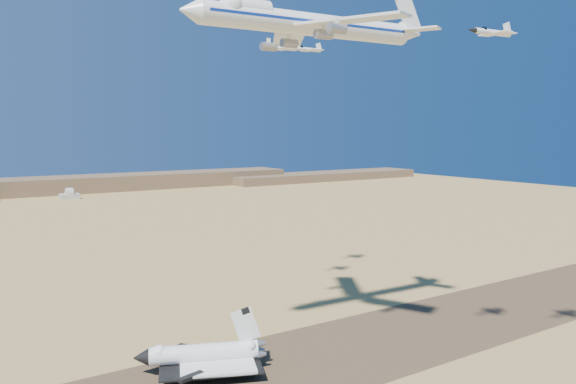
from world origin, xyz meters
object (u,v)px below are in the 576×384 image
crew_a (242,373)px  crew_c (236,367)px  shuttle (203,355)px  chase_jet_a (492,32)px  chase_jet_e (280,48)px  chase_jet_f (307,49)px  crew_b (242,373)px  carrier_747 (304,24)px

crew_a → crew_c: size_ratio=0.96×
shuttle → chase_jet_a: chase_jet_a is taller
chase_jet_e → chase_jet_a: bearing=-78.9°
crew_a → chase_jet_e: 117.51m
chase_jet_f → shuttle: bearing=-144.5°
crew_b → chase_jet_e: bearing=-87.9°
crew_b → carrier_747: bearing=-137.3°
shuttle → crew_c: size_ratio=20.47×
crew_b → chase_jet_e: (41.23, 43.36, 101.14)m
crew_c → chase_jet_e: chase_jet_e is taller
crew_c → chase_jet_a: 117.97m
chase_jet_a → chase_jet_f: size_ratio=0.97×
chase_jet_e → chase_jet_f: size_ratio=0.95×
chase_jet_a → chase_jet_e: bearing=101.0°
shuttle → chase_jet_f: chase_jet_f is taller
carrier_747 → crew_b: carrier_747 is taller
crew_a → crew_b: crew_a is taller
crew_b → chase_jet_a: chase_jet_a is taller
crew_a → chase_jet_a: (51.30, -42.67, 95.61)m
shuttle → chase_jet_f: bearing=56.6°
crew_b → crew_c: (0.37, 4.08, 0.05)m
carrier_747 → crew_a: bearing=179.7°
shuttle → chase_jet_e: bearing=57.0°
shuttle → crew_c: bearing=-6.4°
crew_c → chase_jet_f: 133.94m
carrier_747 → chase_jet_a: carrier_747 is taller
chase_jet_e → crew_b: bearing=-129.1°
chase_jet_f → crew_a: bearing=-136.6°
crew_c → chase_jet_f: (63.98, 54.68, 104.20)m
crew_b → chase_jet_e: size_ratio=0.12×
chase_jet_a → chase_jet_f: 102.66m
shuttle → chase_jet_a: size_ratio=2.45×
shuttle → chase_jet_e: 114.25m
carrier_747 → crew_b: size_ratio=46.09×
crew_c → shuttle: bearing=-4.5°
crew_c → chase_jet_a: (50.94, -46.78, 95.57)m
shuttle → crew_b: 12.72m
crew_b → chase_jet_a: size_ratio=0.11×
chase_jet_f → chase_jet_e: bearing=-145.4°
crew_a → crew_b: 0.04m
chase_jet_a → shuttle: bearing=143.5°
chase_jet_a → chase_jet_e: chase_jet_e is taller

